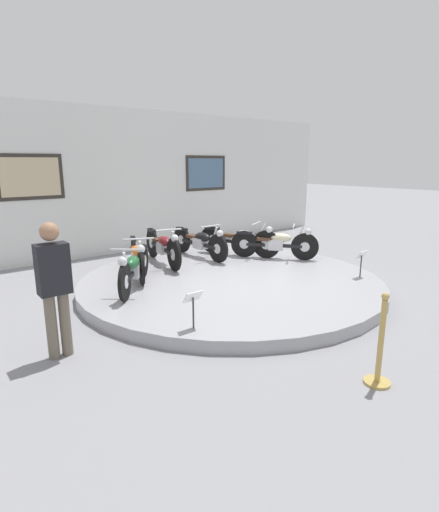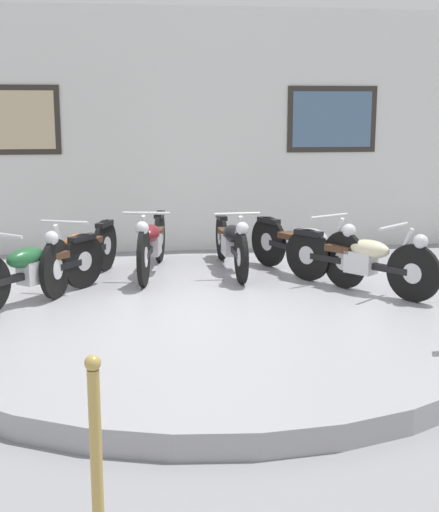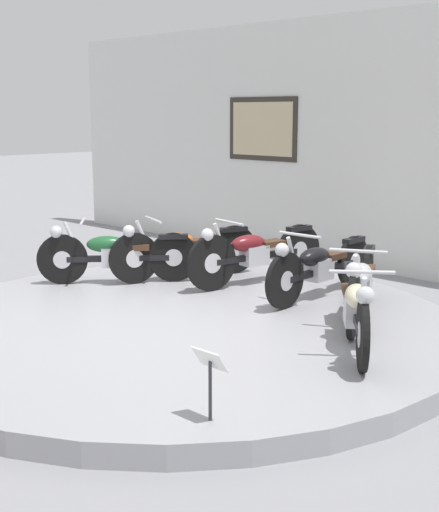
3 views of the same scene
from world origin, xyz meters
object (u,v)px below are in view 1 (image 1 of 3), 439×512
object	(u,v)px
motorcycle_maroon	(163,246)
stanchion_post_left_of_entry	(380,354)
info_placard_front_centre	(361,258)
motorcycle_silver	(240,239)
info_placard_front_left	(193,302)
motorcycle_cream	(276,242)
motorcycle_black	(200,241)
visitor_standing	(54,283)
motorcycle_orange	(137,256)
motorcycle_green	(134,267)

from	to	relation	value
motorcycle_maroon	stanchion_post_left_of_entry	distance (m)	5.29
motorcycle_maroon	info_placard_front_centre	distance (m)	4.00
motorcycle_maroon	motorcycle_silver	bearing A→B (deg)	-13.50
motorcycle_silver	info_placard_front_left	xyz separation A→B (m)	(-3.24, -2.76, -0.02)
motorcycle_cream	motorcycle_black	bearing A→B (deg)	137.31
motorcycle_maroon	motorcycle_black	world-z (taller)	motorcycle_maroon
motorcycle_maroon	info_placard_front_left	world-z (taller)	motorcycle_maroon
motorcycle_silver	visitor_standing	size ratio (longest dim) A/B	1.09
info_placard_front_left	stanchion_post_left_of_entry	size ratio (longest dim) A/B	0.50
visitor_standing	stanchion_post_left_of_entry	xyz separation A→B (m)	(2.46, -2.75, -0.59)
motorcycle_orange	motorcycle_black	distance (m)	1.84
info_placard_front_left	motorcycle_cream	bearing A→B (deg)	28.93
stanchion_post_left_of_entry	motorcycle_black	bearing A→B (deg)	74.57
motorcycle_green	stanchion_post_left_of_entry	distance (m)	4.17
motorcycle_black	motorcycle_silver	xyz separation A→B (m)	(0.83, -0.43, 0.01)
motorcycle_maroon	motorcycle_orange	bearing A→B (deg)	-152.14
motorcycle_maroon	visitor_standing	world-z (taller)	visitor_standing
stanchion_post_left_of_entry	motorcycle_silver	bearing A→B (deg)	64.70
motorcycle_green	info_placard_front_centre	distance (m)	4.19
motorcycle_maroon	info_placard_front_centre	bearing A→B (deg)	-52.92
motorcycle_cream	info_placard_front_left	world-z (taller)	motorcycle_cream
info_placard_front_left	stanchion_post_left_of_entry	bearing A→B (deg)	-65.29
motorcycle_orange	visitor_standing	bearing A→B (deg)	-135.55
visitor_standing	motorcycle_green	bearing A→B (deg)	38.63
motorcycle_maroon	info_placard_front_left	xyz separation A→B (m)	(-1.43, -3.19, -0.03)
motorcycle_orange	visitor_standing	xyz separation A→B (m)	(-2.12, -2.08, 0.36)
motorcycle_maroon	info_placard_front_left	size ratio (longest dim) A/B	3.89
motorcycle_silver	motorcycle_cream	size ratio (longest dim) A/B	1.15
stanchion_post_left_of_entry	motorcycle_green	bearing A→B (deg)	100.65
info_placard_front_centre	visitor_standing	xyz separation A→B (m)	(-5.35, 0.68, 0.38)
visitor_standing	motorcycle_silver	bearing A→B (deg)	23.68
motorcycle_silver	stanchion_post_left_of_entry	world-z (taller)	stanchion_post_left_of_entry
motorcycle_orange	motorcycle_silver	world-z (taller)	motorcycle_silver
motorcycle_black	motorcycle_silver	size ratio (longest dim) A/B	1.09
motorcycle_silver	info_placard_front_left	bearing A→B (deg)	-139.57
motorcycle_maroon	stanchion_post_left_of_entry	bearing A→B (deg)	-95.23
motorcycle_orange	visitor_standing	world-z (taller)	visitor_standing
motorcycle_green	stanchion_post_left_of_entry	xyz separation A→B (m)	(0.77, -4.10, -0.22)
motorcycle_green	stanchion_post_left_of_entry	world-z (taller)	stanchion_post_left_of_entry
motorcycle_maroon	info_placard_front_centre	xyz separation A→B (m)	(2.41, -3.19, -0.03)
motorcycle_orange	motorcycle_silver	size ratio (longest dim) A/B	1.04
motorcycle_maroon	visitor_standing	size ratio (longest dim) A/B	1.20
motorcycle_silver	motorcycle_green	bearing A→B (deg)	-166.54
motorcycle_green	motorcycle_silver	size ratio (longest dim) A/B	0.85
motorcycle_maroon	motorcycle_cream	size ratio (longest dim) A/B	1.27
motorcycle_silver	visitor_standing	distance (m)	5.19
motorcycle_silver	info_placard_front_left	size ratio (longest dim) A/B	3.51
motorcycle_maroon	motorcycle_silver	size ratio (longest dim) A/B	1.11
motorcycle_silver	motorcycle_black	bearing A→B (deg)	152.76
motorcycle_maroon	info_placard_front_left	bearing A→B (deg)	-114.23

